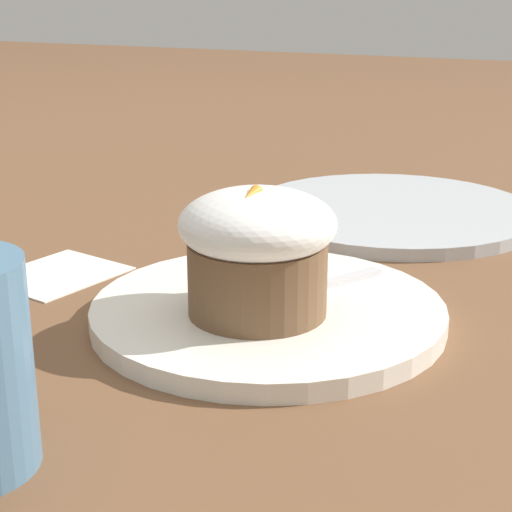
# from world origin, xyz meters

# --- Properties ---
(ground_plane) EXTENTS (4.00, 4.00, 0.00)m
(ground_plane) POSITION_xyz_m (0.00, 0.00, 0.00)
(ground_plane) COLOR brown
(dessert_plate) EXTENTS (0.25, 0.25, 0.01)m
(dessert_plate) POSITION_xyz_m (0.00, 0.00, 0.01)
(dessert_plate) COLOR white
(dessert_plate) RESTS_ON ground_plane
(carrot_cake) EXTENTS (0.11, 0.11, 0.09)m
(carrot_cake) POSITION_xyz_m (0.02, -0.00, 0.06)
(carrot_cake) COLOR brown
(carrot_cake) RESTS_ON dessert_plate
(spoon) EXTENTS (0.12, 0.08, 0.01)m
(spoon) POSITION_xyz_m (-0.02, 0.01, 0.02)
(spoon) COLOR silver
(spoon) RESTS_ON dessert_plate
(side_plate) EXTENTS (0.29, 0.29, 0.01)m
(side_plate) POSITION_xyz_m (-0.30, 0.01, 0.01)
(side_plate) COLOR #B2B7BC
(side_plate) RESTS_ON ground_plane
(paper_napkin) EXTENTS (0.11, 0.10, 0.00)m
(paper_napkin) POSITION_xyz_m (-0.02, -0.20, 0.00)
(paper_napkin) COLOR white
(paper_napkin) RESTS_ON ground_plane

